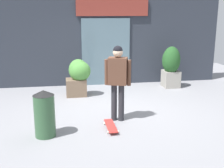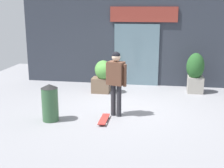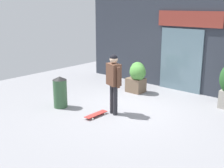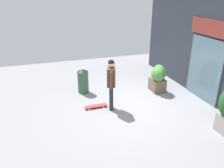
{
  "view_description": "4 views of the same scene",
  "coord_description": "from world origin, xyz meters",
  "views": [
    {
      "loc": [
        -1.23,
        -6.73,
        2.43
      ],
      "look_at": [
        -0.2,
        -0.52,
        0.84
      ],
      "focal_mm": 46.56,
      "sensor_mm": 36.0,
      "label": 1
    },
    {
      "loc": [
        1.08,
        -8.16,
        2.83
      ],
      "look_at": [
        -0.2,
        -0.52,
        0.84
      ],
      "focal_mm": 49.24,
      "sensor_mm": 36.0,
      "label": 2
    },
    {
      "loc": [
        5.02,
        -6.49,
        2.99
      ],
      "look_at": [
        -0.2,
        -0.52,
        0.84
      ],
      "focal_mm": 47.04,
      "sensor_mm": 36.0,
      "label": 3
    },
    {
      "loc": [
        6.16,
        -2.6,
        3.66
      ],
      "look_at": [
        -0.2,
        -0.52,
        0.84
      ],
      "focal_mm": 35.81,
      "sensor_mm": 36.0,
      "label": 4
    }
  ],
  "objects": [
    {
      "name": "ground_plane",
      "position": [
        0.0,
        0.0,
        0.0
      ],
      "size": [
        12.0,
        12.0,
        0.0
      ],
      "primitive_type": "plane",
      "color": "gray"
    },
    {
      "name": "building_facade",
      "position": [
        0.01,
        2.91,
        1.74
      ],
      "size": [
        8.09,
        0.31,
        3.51
      ],
      "color": "#2D333D",
      "rests_on": "ground_plane"
    },
    {
      "name": "skateboarder",
      "position": [
        -0.08,
        -0.59,
        1.04
      ],
      "size": [
        0.56,
        0.38,
        1.71
      ],
      "rotation": [
        0.0,
        0.0,
        -1.9
      ],
      "color": "#28282D",
      "rests_on": "ground_plane"
    },
    {
      "name": "skateboard",
      "position": [
        -0.31,
        -1.06,
        0.06
      ],
      "size": [
        0.24,
        0.76,
        0.08
      ],
      "rotation": [
        0.0,
        0.0,
        -1.56
      ],
      "color": "red",
      "rests_on": "ground_plane"
    },
    {
      "name": "planter_box_right",
      "position": [
        -0.85,
        1.54,
        0.61
      ],
      "size": [
        0.72,
        0.56,
        1.08
      ],
      "color": "brown",
      "rests_on": "ground_plane"
    },
    {
      "name": "trash_bin",
      "position": [
        -1.66,
        -1.21,
        0.48
      ],
      "size": [
        0.42,
        0.42,
        0.95
      ],
      "color": "#335938",
      "rests_on": "ground_plane"
    }
  ]
}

